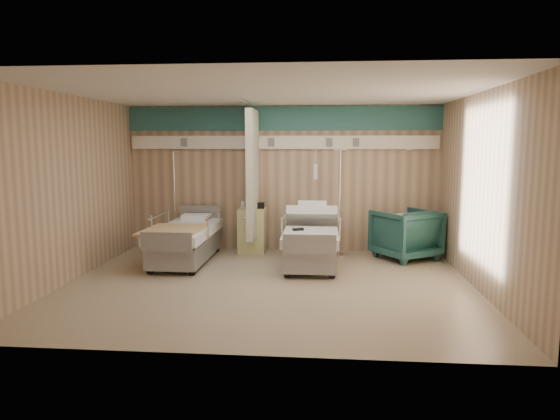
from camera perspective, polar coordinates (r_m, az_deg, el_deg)
The scene contains 13 objects.
ground at distance 7.47m, azimuth -1.36°, elevation -8.52°, with size 6.00×5.00×0.00m, color gray.
room_walls at distance 7.43m, azimuth -1.43°, elevation 5.97°, with size 6.04×5.04×2.82m.
bed_right at distance 8.61m, azimuth 3.57°, elevation -4.20°, with size 1.00×2.16×0.63m, color white, non-canonical shape.
bed_left at distance 8.94m, azimuth -10.71°, elevation -3.89°, with size 1.00×2.16×0.63m, color white, non-canonical shape.
bedside_cabinet at distance 9.57m, azimuth -3.19°, elevation -2.34°, with size 0.50×0.48×0.85m, color #D6D185.
visitor_armchair at distance 9.29m, azimuth 14.15°, elevation -2.69°, with size 0.97×0.99×0.90m, color #1B4540.
waffle_blanket at distance 9.21m, azimuth 14.22°, elevation 0.29°, with size 0.61×0.54×0.07m, color silver.
iv_stand_right at distance 9.36m, azimuth 6.76°, elevation -2.74°, with size 0.35×0.35×1.97m.
iv_stand_left at distance 9.98m, azimuth -11.86°, elevation -2.25°, with size 0.35×0.35×1.94m.
call_remote at distance 8.36m, azimuth 2.08°, elevation -2.22°, with size 0.18×0.08×0.04m, color black.
tan_blanket at distance 8.47m, azimuth -12.18°, elevation -2.26°, with size 0.91×1.14×0.04m, color tan.
toiletry_bag at distance 9.49m, azimuth -2.43°, elevation 0.52°, with size 0.21×0.13×0.11m, color black.
white_cup at distance 9.66m, azimuth -4.24°, elevation 0.65°, with size 0.08×0.08×0.12m, color white.
Camera 1 is at (0.80, -7.13, 2.06)m, focal length 32.00 mm.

